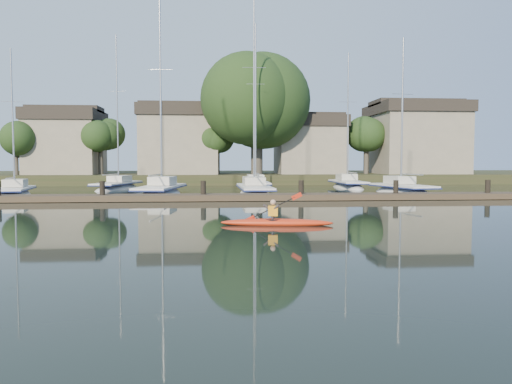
{
  "coord_description": "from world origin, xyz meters",
  "views": [
    {
      "loc": [
        -2.25,
        -16.33,
        2.41
      ],
      "look_at": [
        -0.69,
        2.92,
        1.2
      ],
      "focal_mm": 35.0,
      "sensor_mm": 36.0,
      "label": 1
    }
  ],
  "objects": [
    {
      "name": "sailboat_5",
      "position": [
        -10.59,
        26.88,
        -0.18
      ],
      "size": [
        3.67,
        8.83,
        14.25
      ],
      "rotation": [
        0.0,
        0.0,
        -0.2
      ],
      "color": "silver",
      "rests_on": "ground"
    },
    {
      "name": "kayak",
      "position": [
        -0.01,
        2.07,
        0.16
      ],
      "size": [
        4.26,
        1.16,
        1.35
      ],
      "rotation": [
        0.0,
        0.0,
        -0.13
      ],
      "color": "#C0490E",
      "rests_on": "ground"
    },
    {
      "name": "shore",
      "position": [
        1.61,
        40.29,
        3.23
      ],
      "size": [
        90.0,
        25.25,
        12.75
      ],
      "color": "#242D16",
      "rests_on": "ground"
    },
    {
      "name": "ground",
      "position": [
        0.0,
        0.0,
        0.0
      ],
      "size": [
        160.0,
        160.0,
        0.0
      ],
      "primitive_type": "plane",
      "color": "black",
      "rests_on": "ground"
    },
    {
      "name": "sailboat_7",
      "position": [
        9.51,
        27.28,
        -0.2
      ],
      "size": [
        2.21,
        8.24,
        13.26
      ],
      "rotation": [
        0.0,
        0.0,
        -0.01
      ],
      "color": "silver",
      "rests_on": "ground"
    },
    {
      "name": "dock",
      "position": [
        0.0,
        14.0,
        0.2
      ],
      "size": [
        34.0,
        2.0,
        1.8
      ],
      "color": "#443626",
      "rests_on": "ground"
    },
    {
      "name": "sailboat_1",
      "position": [
        -6.08,
        18.96,
        -0.21
      ],
      "size": [
        3.45,
        9.47,
        15.13
      ],
      "rotation": [
        0.0,
        0.0,
        -0.13
      ],
      "color": "silver",
      "rests_on": "ground"
    },
    {
      "name": "sailboat_6",
      "position": [
        1.3,
        27.6,
        -0.18
      ],
      "size": [
        2.16,
        9.88,
        15.68
      ],
      "rotation": [
        0.0,
        0.0,
        -0.01
      ],
      "color": "silver",
      "rests_on": "ground"
    },
    {
      "name": "sailboat_2",
      "position": [
        0.51,
        19.04,
        -0.19
      ],
      "size": [
        2.34,
        9.39,
        15.49
      ],
      "rotation": [
        0.0,
        0.0,
        0.02
      ],
      "color": "silver",
      "rests_on": "ground"
    },
    {
      "name": "sailboat_0",
      "position": [
        -16.04,
        19.03,
        -0.18
      ],
      "size": [
        3.24,
        7.35,
        11.27
      ],
      "rotation": [
        0.0,
        0.0,
        0.18
      ],
      "color": "silver",
      "rests_on": "ground"
    },
    {
      "name": "sailboat_4",
      "position": [
        11.46,
        19.3,
        -0.21
      ],
      "size": [
        3.58,
        7.78,
        12.74
      ],
      "rotation": [
        0.0,
        0.0,
        0.18
      ],
      "color": "silver",
      "rests_on": "ground"
    }
  ]
}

